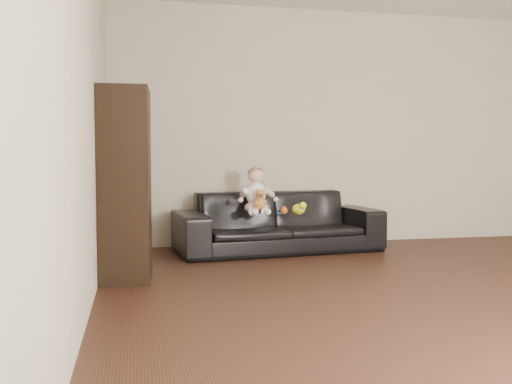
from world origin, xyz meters
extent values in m
plane|color=#331B12|center=(0.00, 0.00, 0.00)|extent=(5.50, 5.50, 0.00)
plane|color=#BBB19D|center=(0.00, 2.75, 1.30)|extent=(5.00, 0.00, 5.00)
plane|color=#BBB19D|center=(-2.50, 0.00, 1.30)|extent=(0.00, 5.50, 5.50)
imported|color=black|center=(-0.79, 2.25, 0.30)|extent=(2.15, 1.04, 0.61)
cube|color=black|center=(-2.29, 1.15, 0.75)|extent=(0.41, 0.54, 1.50)
cube|color=silver|center=(-2.27, 1.15, 1.09)|extent=(0.20, 0.26, 0.28)
ellipsoid|color=silver|center=(-1.04, 2.15, 0.46)|extent=(0.28, 0.26, 0.13)
ellipsoid|color=white|center=(-1.04, 2.16, 0.60)|extent=(0.24, 0.22, 0.24)
sphere|color=beige|center=(-1.04, 2.15, 0.79)|extent=(0.20, 0.20, 0.16)
ellipsoid|color=#8C603F|center=(-1.04, 2.16, 0.81)|extent=(0.20, 0.20, 0.11)
cylinder|color=silver|center=(-1.09, 2.00, 0.44)|extent=(0.12, 0.21, 0.08)
cylinder|color=silver|center=(-0.99, 2.00, 0.44)|extent=(0.12, 0.21, 0.08)
sphere|color=white|center=(-1.10, 1.90, 0.44)|extent=(0.08, 0.08, 0.07)
sphere|color=white|center=(-0.98, 1.90, 0.44)|extent=(0.08, 0.08, 0.07)
cylinder|color=white|center=(-1.17, 2.11, 0.61)|extent=(0.10, 0.18, 0.11)
cylinder|color=white|center=(-0.91, 2.11, 0.61)|extent=(0.10, 0.18, 0.11)
ellipsoid|color=#B77A34|center=(-1.03, 2.00, 0.52)|extent=(0.13, 0.12, 0.12)
sphere|color=#B77A34|center=(-1.03, 1.99, 0.61)|extent=(0.10, 0.10, 0.08)
sphere|color=#B77A34|center=(-1.06, 1.99, 0.64)|extent=(0.04, 0.04, 0.03)
sphere|color=#B77A34|center=(-1.00, 1.99, 0.64)|extent=(0.04, 0.04, 0.03)
sphere|color=#593819|center=(-1.03, 1.95, 0.60)|extent=(0.04, 0.04, 0.03)
ellipsoid|color=yellow|center=(-0.64, 1.99, 0.45)|extent=(0.16, 0.18, 0.11)
sphere|color=#C75F17|center=(-0.77, 2.07, 0.43)|extent=(0.09, 0.09, 0.07)
cylinder|color=blue|center=(-0.80, 2.13, 0.40)|extent=(0.11, 0.11, 0.01)
camera|label=1|loc=(-2.21, -3.40, 0.97)|focal=40.00mm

